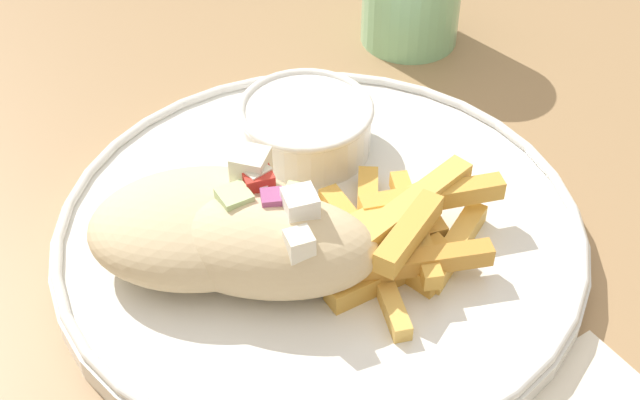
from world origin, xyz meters
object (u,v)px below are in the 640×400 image
object	(u,v)px
plate	(320,232)
fries_pile	(394,234)
pita_sandwich_near	(265,243)
sauce_ramekin	(306,124)
pita_sandwich_far	(203,225)

from	to	relation	value
plate	fries_pile	size ratio (longest dim) A/B	2.42
plate	pita_sandwich_near	xyz separation A→B (m)	(-0.04, -0.02, 0.03)
plate	sauce_ramekin	xyz separation A→B (m)	(0.02, 0.07, 0.02)
plate	sauce_ramekin	distance (m)	0.07
plate	pita_sandwich_near	world-z (taller)	pita_sandwich_near
sauce_ramekin	plate	bearing A→B (deg)	-110.54
pita_sandwich_far	pita_sandwich_near	bearing A→B (deg)	-27.66
pita_sandwich_far	fries_pile	bearing A→B (deg)	-1.45
plate	pita_sandwich_near	bearing A→B (deg)	-153.99
pita_sandwich_near	pita_sandwich_far	size ratio (longest dim) A/B	0.93
plate	pita_sandwich_near	size ratio (longest dim) A/B	2.25
pita_sandwich_far	plate	bearing A→B (deg)	16.86
plate	pita_sandwich_far	distance (m)	0.07
plate	pita_sandwich_far	world-z (taller)	pita_sandwich_far
pita_sandwich_near	sauce_ramekin	xyz separation A→B (m)	(0.07, 0.09, -0.01)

